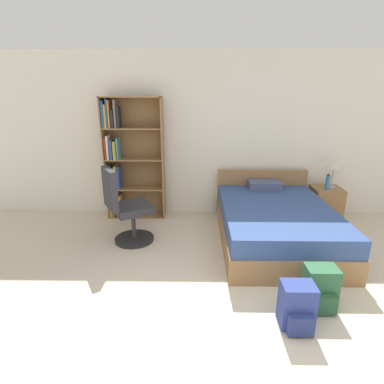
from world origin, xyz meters
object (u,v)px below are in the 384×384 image
at_px(bed, 274,222).
at_px(nightstand, 325,203).
at_px(water_bottle, 327,182).
at_px(backpack_green, 320,288).
at_px(bookshelf, 126,158).
at_px(office_chair, 126,209).
at_px(backpack_blue, 297,307).
at_px(table_lamp, 334,164).

xyz_separation_m(bed, nightstand, (1.02, 0.77, -0.01)).
height_order(water_bottle, backpack_green, water_bottle).
bearing_deg(bookshelf, bed, -21.01).
bearing_deg(office_chair, nightstand, 15.90).
bearing_deg(bookshelf, nightstand, -1.25).
xyz_separation_m(nightstand, backpack_blue, (-1.22, -2.43, -0.07)).
xyz_separation_m(bookshelf, bed, (2.20, -0.84, -0.71)).
xyz_separation_m(bed, water_bottle, (0.96, 0.67, 0.38)).
bearing_deg(backpack_blue, nightstand, 63.35).
xyz_separation_m(bookshelf, backpack_blue, (2.00, -2.50, -0.79)).
height_order(table_lamp, backpack_green, table_lamp).
xyz_separation_m(bookshelf, water_bottle, (3.16, -0.17, -0.33)).
relative_size(nightstand, water_bottle, 2.10).
bearing_deg(water_bottle, backpack_blue, -116.47).
height_order(bookshelf, office_chair, bookshelf).
xyz_separation_m(bookshelf, table_lamp, (3.27, -0.05, -0.07)).
relative_size(bed, table_lamp, 4.40).
bearing_deg(office_chair, table_lamp, 15.89).
bearing_deg(table_lamp, office_chair, -164.11).
relative_size(water_bottle, backpack_green, 0.61).
xyz_separation_m(bookshelf, nightstand, (3.22, -0.07, -0.72)).
height_order(bed, water_bottle, water_bottle).
bearing_deg(bed, water_bottle, 34.86).
bearing_deg(nightstand, backpack_green, -112.94).
distance_m(office_chair, backpack_green, 2.51).
relative_size(office_chair, nightstand, 2.00).
height_order(bookshelf, backpack_green, bookshelf).
bearing_deg(bed, backpack_green, -85.65).
xyz_separation_m(table_lamp, water_bottle, (-0.12, -0.12, -0.26)).
distance_m(office_chair, water_bottle, 3.09).
bearing_deg(bookshelf, backpack_blue, -51.30).
bearing_deg(nightstand, bookshelf, 178.75).
distance_m(nightstand, backpack_green, 2.35).
distance_m(bed, office_chair, 2.04).
height_order(backpack_green, backpack_blue, backpack_green).
relative_size(nightstand, table_lamp, 1.13).
xyz_separation_m(office_chair, backpack_blue, (1.83, -1.56, -0.29)).
bearing_deg(office_chair, water_bottle, 14.35).
xyz_separation_m(nightstand, water_bottle, (-0.06, -0.10, 0.39)).
height_order(office_chair, table_lamp, office_chair).
bearing_deg(office_chair, bookshelf, 100.00).
bearing_deg(office_chair, backpack_green, -31.23).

